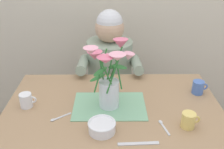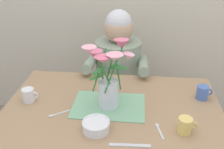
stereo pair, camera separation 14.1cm
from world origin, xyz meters
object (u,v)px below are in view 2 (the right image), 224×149
(tea_cup, at_px, (203,92))
(seated_person, at_px, (118,82))
(flower_vase, at_px, (108,75))
(coffee_cup, at_px, (29,95))
(ceramic_mug, at_px, (185,125))
(dinner_knife, at_px, (130,145))
(ceramic_bowl, at_px, (96,126))

(tea_cup, bearing_deg, seated_person, 138.64)
(flower_vase, bearing_deg, coffee_cup, -179.81)
(ceramic_mug, height_order, coffee_cup, same)
(flower_vase, relative_size, dinner_knife, 1.94)
(ceramic_bowl, height_order, dinner_knife, ceramic_bowl)
(seated_person, height_order, flower_vase, seated_person)
(dinner_knife, xyz_separation_m, tea_cup, (0.40, 0.44, 0.04))
(coffee_cup, bearing_deg, flower_vase, 0.19)
(flower_vase, distance_m, ceramic_bowl, 0.28)
(seated_person, distance_m, flower_vase, 0.70)
(tea_cup, relative_size, ceramic_mug, 1.00)
(ceramic_mug, bearing_deg, tea_cup, 65.80)
(dinner_knife, height_order, ceramic_mug, ceramic_mug)
(ceramic_mug, bearing_deg, coffee_cup, 167.67)
(dinner_knife, relative_size, ceramic_mug, 2.04)
(tea_cup, xyz_separation_m, ceramic_mug, (-0.14, -0.32, 0.00))
(dinner_knife, bearing_deg, coffee_cup, 149.73)
(seated_person, xyz_separation_m, ceramic_mug, (0.39, -0.79, 0.22))
(seated_person, bearing_deg, coffee_cup, -124.77)
(seated_person, xyz_separation_m, tea_cup, (0.53, -0.47, 0.22))
(flower_vase, distance_m, tea_cup, 0.57)
(tea_cup, relative_size, coffee_cup, 1.00)
(ceramic_mug, xyz_separation_m, coffee_cup, (-0.85, 0.18, 0.00))
(ceramic_bowl, bearing_deg, coffee_cup, 152.66)
(seated_person, bearing_deg, ceramic_mug, -61.21)
(seated_person, height_order, ceramic_bowl, seated_person)
(ceramic_bowl, bearing_deg, seated_person, 87.32)
(dinner_knife, relative_size, coffee_cup, 2.04)
(ceramic_bowl, distance_m, coffee_cup, 0.47)
(dinner_knife, bearing_deg, ceramic_mug, 22.59)
(seated_person, xyz_separation_m, dinner_knife, (0.13, -0.91, 0.18))
(tea_cup, bearing_deg, dinner_knife, -132.20)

